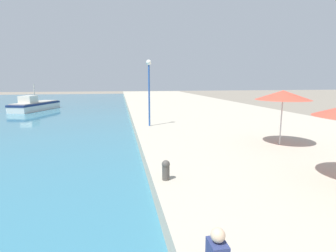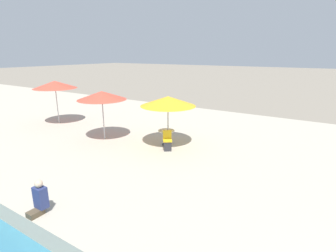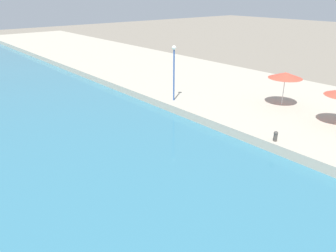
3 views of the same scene
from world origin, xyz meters
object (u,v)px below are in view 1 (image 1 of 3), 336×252
Objects in this scene: cafe_umbrella_striped at (283,95)px; mooring_bollard at (166,169)px; fishing_boat_mid at (35,105)px; lamppost at (149,82)px.

cafe_umbrella_striped is 7.64m from mooring_bollard.
fishing_boat_mid is 30.79m from cafe_umbrella_striped.
fishing_boat_mid is at bearing 127.14° from cafe_umbrella_striped.
lamppost reaches higher than mooring_bollard.
cafe_umbrella_striped reaches higher than mooring_bollard.
lamppost reaches higher than fishing_boat_mid.
fishing_boat_mid is 12.24× the size of mooring_bollard.
lamppost is at bearing -36.48° from fishing_boat_mid.
fishing_boat_mid reaches higher than cafe_umbrella_striped.
cafe_umbrella_striped is (18.53, -24.47, 2.42)m from fishing_boat_mid.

